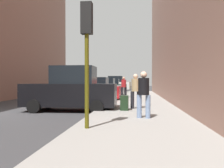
{
  "coord_description": "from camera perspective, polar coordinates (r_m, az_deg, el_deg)",
  "views": [
    {
      "loc": [
        5.91,
        -9.82,
        1.51
      ],
      "look_at": [
        4.0,
        7.33,
        1.27
      ],
      "focal_mm": 35.0,
      "sensor_mm": 36.0,
      "label": 1
    }
  ],
  "objects": [
    {
      "name": "parked_red_hatchback",
      "position": [
        16.53,
        -5.03,
        -1.51
      ],
      "size": [
        4.22,
        2.1,
        1.79
      ],
      "color": "#B2191E",
      "rests_on": "ground_plane"
    },
    {
      "name": "parked_dark_green_sedan",
      "position": [
        27.34,
        -0.49,
        -0.6
      ],
      "size": [
        4.23,
        2.11,
        1.79
      ],
      "color": "#193828",
      "rests_on": "ground_plane"
    },
    {
      "name": "parked_black_suv",
      "position": [
        11.2,
        -10.59,
        -1.66
      ],
      "size": [
        4.64,
        2.14,
        2.25
      ],
      "color": "black",
      "rests_on": "ground_plane"
    },
    {
      "name": "parked_white_van",
      "position": [
        32.49,
        0.6,
        -0.06
      ],
      "size": [
        4.65,
        2.15,
        2.25
      ],
      "color": "silver",
      "rests_on": "ground_plane"
    },
    {
      "name": "pedestrian_in_jeans",
      "position": [
        8.07,
        8.26,
        -2.09
      ],
      "size": [
        0.52,
        0.46,
        1.71
      ],
      "color": "#728CB2",
      "rests_on": "sidewalk"
    },
    {
      "name": "pedestrian_in_red_jacket",
      "position": [
        17.97,
        3.07,
        -0.51
      ],
      "size": [
        0.52,
        0.46,
        1.71
      ],
      "color": "black",
      "rests_on": "sidewalk"
    },
    {
      "name": "parked_bronze_suv",
      "position": [
        38.03,
        1.45,
        0.06
      ],
      "size": [
        4.64,
        2.15,
        2.25
      ],
      "color": "brown",
      "rests_on": "ground_plane"
    },
    {
      "name": "parked_gray_coupe",
      "position": [
        21.56,
        -2.34,
        -0.97
      ],
      "size": [
        4.25,
        2.15,
        1.79
      ],
      "color": "slate",
      "rests_on": "ground_plane"
    },
    {
      "name": "ground_plane",
      "position": [
        11.56,
        -24.64,
        -6.78
      ],
      "size": [
        120.0,
        120.0,
        0.0
      ],
      "primitive_type": "plane",
      "color": "#38383A"
    },
    {
      "name": "fire_hydrant",
      "position": [
        14.54,
        0.59,
        -3.2
      ],
      "size": [
        0.42,
        0.22,
        0.7
      ],
      "color": "red",
      "rests_on": "sidewalk"
    },
    {
      "name": "sidewalk",
      "position": [
        9.92,
        6.87,
        -7.53
      ],
      "size": [
        4.0,
        40.0,
        0.15
      ],
      "primitive_type": "cube",
      "color": "gray",
      "rests_on": "ground_plane"
    },
    {
      "name": "pedestrian_in_tan_coat",
      "position": [
        10.83,
        6.16,
        -1.36
      ],
      "size": [
        0.53,
        0.49,
        1.71
      ],
      "color": "black",
      "rests_on": "sidewalk"
    },
    {
      "name": "rolling_suitcase",
      "position": [
        10.27,
        3.27,
        -4.9
      ],
      "size": [
        0.36,
        0.56,
        1.04
      ],
      "color": "black",
      "rests_on": "sidewalk"
    },
    {
      "name": "traffic_light",
      "position": [
        6.42,
        -6.6,
        12.0
      ],
      "size": [
        0.32,
        0.32,
        3.6
      ],
      "color": "#514C0F",
      "rests_on": "sidewalk"
    }
  ]
}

